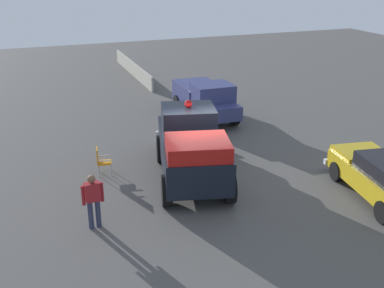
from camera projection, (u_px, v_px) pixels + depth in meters
The scene contains 7 objects.
ground_plane at pixel (204, 179), 16.62m from camera, with size 60.00×60.00×0.00m, color #514F4C.
vintage_fire_truck at pixel (191, 146), 16.40m from camera, with size 6.30×3.63×2.59m.
classic_hot_rod at pixel (383, 176), 15.17m from camera, with size 4.61×2.55×1.46m.
parked_pickup at pixel (205, 98), 22.74m from camera, with size 4.83×2.11×1.90m.
lawn_chair_by_car at pixel (101, 159), 16.82m from camera, with size 0.58×0.58×1.02m.
spectator_standing at pixel (93, 198), 13.32m from camera, with size 0.29×0.65×1.68m.
background_fence at pixel (133, 69), 31.32m from camera, with size 9.37×0.12×0.90m.
Camera 1 is at (-13.86, 5.73, 7.31)m, focal length 43.81 mm.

